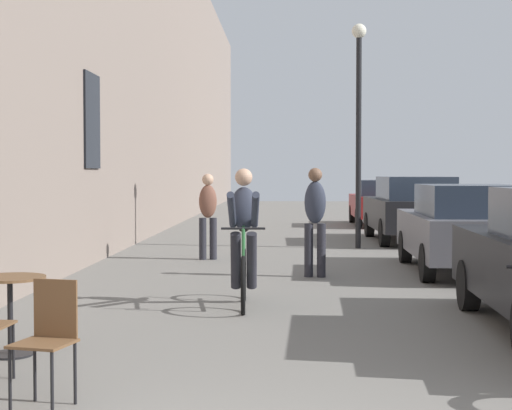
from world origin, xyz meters
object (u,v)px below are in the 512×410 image
object	(u,v)px
pedestrian_near	(315,216)
parked_car_fourth	(380,202)
cafe_chair_near_toward_wall	(48,333)
pedestrian_mid	(208,211)
parked_car_third	(412,208)
cyclist_on_bicycle	(244,240)
cafe_table_mid	(10,298)
street_lamp	(359,106)
parked_car_second	(464,227)

from	to	relation	value
pedestrian_near	parked_car_fourth	bearing A→B (deg)	79.03
cafe_chair_near_toward_wall	parked_car_fourth	xyz separation A→B (m)	(4.64, 20.14, 0.23)
pedestrian_mid	parked_car_fourth	distance (m)	11.23
parked_car_third	parked_car_fourth	bearing A→B (deg)	90.54
cafe_chair_near_toward_wall	parked_car_fourth	world-z (taller)	parked_car_fourth
cyclist_on_bicycle	cafe_chair_near_toward_wall	bearing A→B (deg)	-104.40
parked_car_third	parked_car_fourth	world-z (taller)	parked_car_third
cafe_chair_near_toward_wall	parked_car_fourth	distance (m)	20.67
pedestrian_mid	parked_car_third	bearing A→B (deg)	42.83
pedestrian_mid	parked_car_fourth	size ratio (longest dim) A/B	0.40
cafe_table_mid	street_lamp	xyz separation A→B (m)	(4.08, 10.74, 2.59)
cyclist_on_bicycle	parked_car_second	world-z (taller)	cyclist_on_bicycle
cyclist_on_bicycle	parked_car_fourth	xyz separation A→B (m)	(3.49, 15.65, -0.07)
pedestrian_near	parked_car_fourth	distance (m)	13.11
cafe_table_mid	pedestrian_near	bearing A→B (deg)	62.65
cafe_chair_near_toward_wall	parked_car_fourth	size ratio (longest dim) A/B	0.22
parked_car_fourth	parked_car_third	bearing A→B (deg)	-89.46
cafe_table_mid	pedestrian_near	distance (m)	6.44
pedestrian_near	street_lamp	size ratio (longest dim) A/B	0.35
cyclist_on_bicycle	pedestrian_near	distance (m)	2.96
cafe_chair_near_toward_wall	cafe_table_mid	bearing A→B (deg)	117.27
cyclist_on_bicycle	parked_car_second	size ratio (longest dim) A/B	0.42
parked_car_second	parked_car_fourth	xyz separation A→B (m)	(0.02, 12.22, -0.02)
cafe_table_mid	pedestrian_mid	size ratio (longest dim) A/B	0.44
pedestrian_mid	street_lamp	xyz separation A→B (m)	(3.07, 2.47, 2.19)
parked_car_second	parked_car_third	bearing A→B (deg)	89.31
cafe_table_mid	parked_car_second	xyz separation A→B (m)	(5.43, 6.36, 0.24)
cyclist_on_bicycle	pedestrian_near	size ratio (longest dim) A/B	1.02
cyclist_on_bicycle	parked_car_fourth	distance (m)	16.03
parked_car_fourth	cyclist_on_bicycle	bearing A→B (deg)	-102.55
cafe_table_mid	cyclist_on_bicycle	bearing A→B (deg)	56.15
pedestrian_near	street_lamp	world-z (taller)	street_lamp
pedestrian_mid	parked_car_second	size ratio (longest dim) A/B	0.39
cyclist_on_bicycle	pedestrian_near	xyz separation A→B (m)	(0.99, 2.78, 0.17)
cafe_chair_near_toward_wall	street_lamp	distance (m)	12.99
cafe_chair_near_toward_wall	pedestrian_mid	xyz separation A→B (m)	(0.20, 9.83, 0.40)
cyclist_on_bicycle	street_lamp	distance (m)	8.41
cafe_table_mid	parked_car_third	distance (m)	13.60
pedestrian_mid	parked_car_third	distance (m)	6.14
parked_car_third	parked_car_fourth	size ratio (longest dim) A/B	1.09
parked_car_second	cafe_chair_near_toward_wall	bearing A→B (deg)	-120.26
cyclist_on_bicycle	parked_car_third	xyz separation A→B (m)	(3.54, 9.51, 0.00)
pedestrian_near	pedestrian_mid	size ratio (longest dim) A/B	1.06
cafe_chair_near_toward_wall	cyclist_on_bicycle	bearing A→B (deg)	75.60
pedestrian_near	street_lamp	xyz separation A→B (m)	(1.12, 5.03, 2.13)
cafe_chair_near_toward_wall	cyclist_on_bicycle	distance (m)	4.65
cafe_chair_near_toward_wall	pedestrian_near	distance (m)	7.60
street_lamp	parked_car_third	world-z (taller)	street_lamp
street_lamp	cafe_chair_near_toward_wall	bearing A→B (deg)	-104.88
parked_car_second	street_lamp	bearing A→B (deg)	107.18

